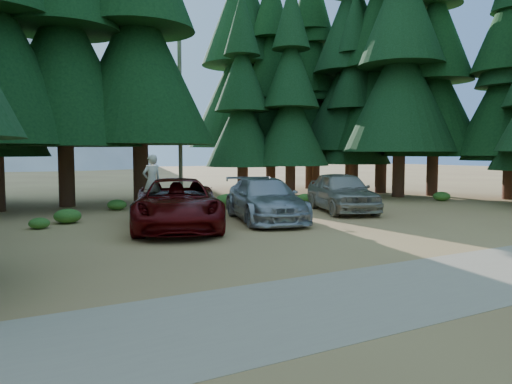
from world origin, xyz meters
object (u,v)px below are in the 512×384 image
at_px(red_pickup, 177,204).
at_px(log_right, 314,200).
at_px(silver_minivan_right, 342,192).
at_px(frisbee_player, 152,182).
at_px(log_mid, 170,203).
at_px(silver_minivan_center, 265,200).
at_px(log_left, 192,203).

bearing_deg(red_pickup, log_right, 46.27).
distance_m(silver_minivan_right, log_right, 3.91).
bearing_deg(frisbee_player, silver_minivan_right, 169.28).
bearing_deg(log_right, frisbee_player, -143.67).
xyz_separation_m(log_mid, log_right, (7.15, -2.58, 0.05)).
distance_m(red_pickup, silver_minivan_center, 3.78).
bearing_deg(log_left, silver_minivan_right, -51.85).
xyz_separation_m(silver_minivan_center, log_right, (5.74, 4.51, -0.66)).
bearing_deg(silver_minivan_right, log_right, 92.84).
xyz_separation_m(red_pickup, log_left, (3.28, 6.64, -0.74)).
xyz_separation_m(silver_minivan_center, log_mid, (-1.41, 7.08, -0.71)).
bearing_deg(log_mid, red_pickup, -88.75).
bearing_deg(log_right, silver_minivan_right, -90.45).
relative_size(red_pickup, frisbee_player, 3.20).
bearing_deg(red_pickup, silver_minivan_right, 27.22).
distance_m(red_pickup, silver_minivan_right, 8.43).
height_order(frisbee_player, log_left, frisbee_player).
xyz_separation_m(frisbee_player, log_right, (10.00, 3.51, -1.44)).
bearing_deg(log_mid, silver_minivan_center, -59.72).
relative_size(frisbee_player, log_mid, 0.61).
relative_size(silver_minivan_right, log_mid, 1.65).
bearing_deg(silver_minivan_right, silver_minivan_center, -149.26).
distance_m(frisbee_player, log_right, 10.70).
bearing_deg(log_right, silver_minivan_center, -124.83).
bearing_deg(log_left, log_right, -21.04).
height_order(log_left, log_right, log_right).
relative_size(red_pickup, log_left, 1.55).
bearing_deg(red_pickup, log_mid, 91.77).
relative_size(silver_minivan_center, frisbee_player, 2.90).
height_order(silver_minivan_right, log_mid, silver_minivan_right).
distance_m(silver_minivan_center, silver_minivan_right, 4.66).
distance_m(log_mid, log_right, 7.60).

